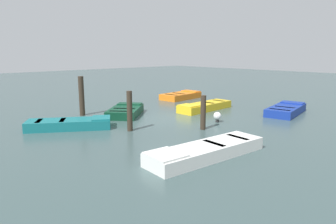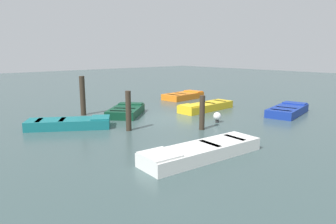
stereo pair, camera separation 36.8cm
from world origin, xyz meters
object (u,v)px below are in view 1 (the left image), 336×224
(rowboat_white, at_px, (206,151))
(rowboat_orange, at_px, (181,96))
(rowboat_dark_green, at_px, (125,111))
(mooring_piling_near_right, at_px, (130,111))
(rowboat_teal, at_px, (70,124))
(rowboat_yellow, at_px, (205,106))
(mooring_piling_far_left, at_px, (203,113))
(rowboat_blue, at_px, (286,110))
(mooring_piling_mid_left, at_px, (82,96))
(marker_buoy, at_px, (217,116))

(rowboat_white, height_order, rowboat_orange, same)
(rowboat_dark_green, height_order, mooring_piling_near_right, mooring_piling_near_right)
(rowboat_teal, bearing_deg, rowboat_white, -44.00)
(rowboat_yellow, bearing_deg, rowboat_teal, -10.86)
(mooring_piling_near_right, relative_size, mooring_piling_far_left, 1.15)
(rowboat_yellow, relative_size, mooring_piling_near_right, 2.19)
(rowboat_blue, bearing_deg, rowboat_white, 179.42)
(rowboat_white, relative_size, rowboat_blue, 1.25)
(rowboat_yellow, xyz_separation_m, mooring_piling_mid_left, (5.70, -3.39, 0.79))
(mooring_piling_near_right, distance_m, mooring_piling_far_left, 3.07)
(rowboat_dark_green, xyz_separation_m, marker_buoy, (-2.19, 4.24, 0.07))
(rowboat_orange, height_order, mooring_piling_far_left, mooring_piling_far_left)
(rowboat_dark_green, distance_m, rowboat_orange, 6.45)
(rowboat_dark_green, relative_size, mooring_piling_mid_left, 1.47)
(rowboat_dark_green, relative_size, mooring_piling_far_left, 2.04)
(rowboat_blue, height_order, mooring_piling_far_left, mooring_piling_far_left)
(rowboat_teal, bearing_deg, rowboat_dark_green, 45.32)
(rowboat_orange, xyz_separation_m, mooring_piling_far_left, (5.46, 6.69, 0.51))
(rowboat_white, xyz_separation_m, rowboat_yellow, (-6.05, -5.19, 0.00))
(mooring_piling_far_left, bearing_deg, rowboat_orange, -129.22)
(rowboat_dark_green, distance_m, mooring_piling_mid_left, 2.36)
(mooring_piling_far_left, bearing_deg, rowboat_teal, -43.96)
(rowboat_dark_green, relative_size, rowboat_yellow, 0.81)
(mooring_piling_mid_left, bearing_deg, rowboat_blue, 139.20)
(rowboat_blue, height_order, rowboat_yellow, same)
(rowboat_blue, bearing_deg, mooring_piling_mid_left, 127.90)
(mooring_piling_far_left, bearing_deg, rowboat_white, 42.18)
(rowboat_blue, distance_m, mooring_piling_near_right, 8.65)
(mooring_piling_near_right, height_order, marker_buoy, mooring_piling_near_right)
(rowboat_white, xyz_separation_m, rowboat_blue, (-8.43, -1.59, 0.00))
(rowboat_yellow, bearing_deg, mooring_piling_mid_left, -32.90)
(mooring_piling_far_left, bearing_deg, mooring_piling_mid_left, -69.60)
(rowboat_dark_green, bearing_deg, mooring_piling_far_left, -122.90)
(rowboat_teal, distance_m, mooring_piling_far_left, 5.69)
(mooring_piling_mid_left, height_order, marker_buoy, mooring_piling_mid_left)
(rowboat_teal, xyz_separation_m, marker_buoy, (-5.60, 3.51, 0.07))
(rowboat_white, height_order, mooring_piling_far_left, mooring_piling_far_left)
(mooring_piling_near_right, height_order, mooring_piling_mid_left, mooring_piling_mid_left)
(mooring_piling_near_right, bearing_deg, rowboat_yellow, -171.36)
(rowboat_yellow, xyz_separation_m, marker_buoy, (1.88, 2.37, 0.07))
(rowboat_blue, distance_m, rowboat_yellow, 4.31)
(rowboat_blue, distance_m, mooring_piling_far_left, 5.86)
(rowboat_blue, relative_size, mooring_piling_far_left, 2.36)
(rowboat_dark_green, bearing_deg, rowboat_yellow, -65.75)
(mooring_piling_mid_left, relative_size, marker_buoy, 4.19)
(rowboat_white, xyz_separation_m, mooring_piling_mid_left, (-0.34, -8.57, 0.79))
(rowboat_blue, bearing_deg, mooring_piling_far_left, 160.85)
(rowboat_yellow, relative_size, mooring_piling_mid_left, 1.82)
(rowboat_teal, distance_m, mooring_piling_mid_left, 2.97)
(rowboat_teal, distance_m, mooring_piling_near_right, 2.70)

